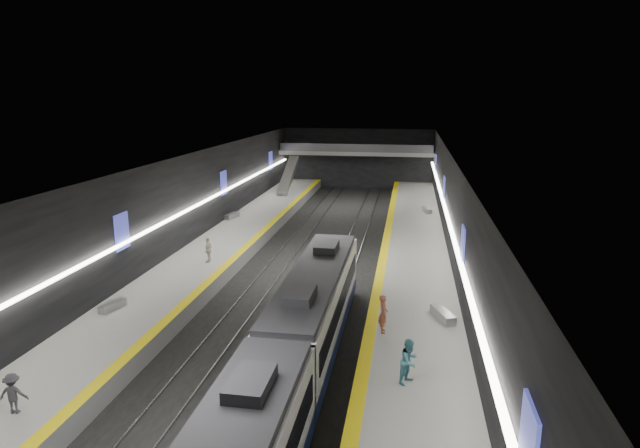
% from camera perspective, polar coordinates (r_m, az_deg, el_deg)
% --- Properties ---
extents(ground, '(70.00, 70.00, 0.00)m').
position_cam_1_polar(ground, '(39.24, -1.12, -4.87)').
color(ground, black).
rests_on(ground, ground).
extents(ceiling, '(20.00, 70.00, 0.04)m').
position_cam_1_polar(ceiling, '(37.46, -1.17, 6.81)').
color(ceiling, beige).
rests_on(ceiling, wall_left).
extents(wall_left, '(0.04, 70.00, 8.00)m').
position_cam_1_polar(wall_left, '(41.16, -14.96, 1.32)').
color(wall_left, black).
rests_on(wall_left, ground).
extents(wall_right, '(0.04, 70.00, 8.00)m').
position_cam_1_polar(wall_right, '(37.64, 13.99, 0.24)').
color(wall_right, black).
rests_on(wall_right, ground).
extents(wall_back, '(20.00, 0.04, 8.00)m').
position_cam_1_polar(wall_back, '(72.37, 4.03, 6.97)').
color(wall_back, black).
rests_on(wall_back, ground).
extents(platform_left, '(5.00, 70.00, 1.00)m').
position_cam_1_polar(platform_left, '(41.08, -11.48, -3.55)').
color(platform_left, slate).
rests_on(platform_left, ground).
extents(tile_surface_left, '(5.00, 70.00, 0.02)m').
position_cam_1_polar(tile_surface_left, '(40.93, -11.51, -2.87)').
color(tile_surface_left, '#9C9C97').
rests_on(tile_surface_left, platform_left).
extents(tactile_strip_left, '(0.60, 70.00, 0.02)m').
position_cam_1_polar(tactile_strip_left, '(40.21, -8.58, -3.03)').
color(tactile_strip_left, yellow).
rests_on(tactile_strip_left, platform_left).
extents(platform_right, '(5.00, 70.00, 1.00)m').
position_cam_1_polar(platform_right, '(38.47, 9.96, -4.68)').
color(platform_right, slate).
rests_on(platform_right, ground).
extents(tile_surface_right, '(5.00, 70.00, 0.02)m').
position_cam_1_polar(tile_surface_right, '(38.31, 10.00, -3.96)').
color(tile_surface_right, '#9C9C97').
rests_on(tile_surface_right, platform_right).
extents(tactile_strip_right, '(0.60, 70.00, 0.02)m').
position_cam_1_polar(tactile_strip_right, '(38.34, 6.70, -3.81)').
color(tactile_strip_right, yellow).
rests_on(tactile_strip_right, platform_right).
extents(rails, '(6.52, 70.00, 0.12)m').
position_cam_1_polar(rails, '(39.22, -1.12, -4.78)').
color(rails, gray).
rests_on(rails, ground).
extents(train, '(2.69, 29.81, 3.60)m').
position_cam_1_polar(train, '(20.73, -4.25, -16.21)').
color(train, '#0F1A38').
rests_on(train, ground).
extents(ad_posters, '(19.94, 53.50, 2.20)m').
position_cam_1_polar(ad_posters, '(39.00, -0.88, 1.88)').
color(ad_posters, '#3B41B3').
rests_on(ad_posters, wall_left).
extents(cove_light_left, '(0.25, 68.60, 0.12)m').
position_cam_1_polar(cove_light_left, '(41.12, -14.69, 1.04)').
color(cove_light_left, white).
rests_on(cove_light_left, wall_left).
extents(cove_light_right, '(0.25, 68.60, 0.12)m').
position_cam_1_polar(cove_light_right, '(37.67, 13.67, -0.04)').
color(cove_light_right, white).
rests_on(cove_light_right, wall_right).
extents(mezzanine_bridge, '(20.00, 3.00, 1.50)m').
position_cam_1_polar(mezzanine_bridge, '(70.20, 3.88, 7.61)').
color(mezzanine_bridge, gray).
rests_on(mezzanine_bridge, wall_left).
extents(escalator, '(1.20, 7.50, 3.92)m').
position_cam_1_polar(escalator, '(64.89, -3.40, 5.21)').
color(escalator, '#99999E').
rests_on(escalator, platform_left).
extents(bench_left_near, '(0.86, 1.76, 0.41)m').
position_cam_1_polar(bench_left_near, '(31.75, -21.27, -8.13)').
color(bench_left_near, '#99999E').
rests_on(bench_left_near, platform_left).
extents(bench_left_far, '(0.94, 2.02, 0.48)m').
position_cam_1_polar(bench_left_far, '(51.31, -9.36, 0.86)').
color(bench_left_far, '#99999E').
rests_on(bench_left_far, platform_left).
extents(bench_right_near, '(1.28, 2.10, 0.50)m').
position_cam_1_polar(bench_right_near, '(29.10, 12.97, -9.44)').
color(bench_right_near, '#99999E').
rests_on(bench_right_near, platform_right).
extents(bench_right_far, '(0.96, 1.90, 0.45)m').
position_cam_1_polar(bench_right_far, '(54.30, 11.35, 1.47)').
color(bench_right_far, '#99999E').
rests_on(bench_right_far, platform_right).
extents(passenger_right_a, '(0.56, 0.77, 1.93)m').
position_cam_1_polar(passenger_right_a, '(26.86, 6.76, -9.52)').
color(passenger_right_a, '#AD5940').
rests_on(passenger_right_a, platform_right).
extents(passenger_right_b, '(1.11, 1.17, 1.90)m').
position_cam_1_polar(passenger_right_b, '(22.68, 9.51, -14.27)').
color(passenger_right_b, teal).
rests_on(passenger_right_b, platform_right).
extents(passenger_left_a, '(0.46, 1.07, 1.80)m').
position_cam_1_polar(passenger_left_a, '(38.14, -11.82, -2.72)').
color(passenger_left_a, silver).
rests_on(passenger_left_a, platform_left).
extents(passenger_left_b, '(1.11, 0.78, 1.57)m').
position_cam_1_polar(passenger_left_b, '(23.52, -29.92, -15.43)').
color(passenger_left_b, '#3D3B42').
rests_on(passenger_left_b, platform_left).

